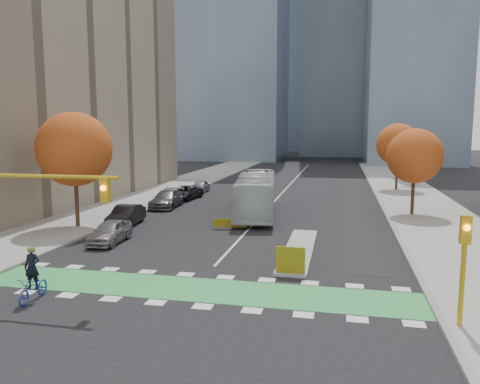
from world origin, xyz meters
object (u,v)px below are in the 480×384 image
at_px(bus, 256,194).
at_px(parked_car_c, 167,199).
at_px(parked_car_b, 126,216).
at_px(parked_car_d, 185,193).
at_px(cyclist, 33,282).
at_px(tree_east_far, 398,145).
at_px(parked_car_a, 110,232).
at_px(tree_west, 74,149).
at_px(parked_car_e, 200,186).
at_px(hazard_board, 290,260).
at_px(tree_east_near, 415,156).
at_px(traffic_signal_east, 464,254).

distance_m(bus, parked_car_c, 8.77).
xyz_separation_m(parked_car_b, parked_car_d, (0.00, 13.21, -0.07)).
bearing_deg(cyclist, parked_car_c, 93.18).
height_order(tree_east_far, parked_car_a, tree_east_far).
height_order(tree_west, parked_car_e, tree_west).
bearing_deg(parked_car_e, tree_east_far, 12.59).
relative_size(hazard_board, parked_car_d, 0.29).
xyz_separation_m(tree_east_far, bus, (-12.99, -18.18, -3.51)).
relative_size(tree_east_far, parked_car_b, 1.69).
bearing_deg(bus, tree_east_far, 46.86).
distance_m(hazard_board, tree_west, 18.44).
bearing_deg(parked_car_b, tree_west, -158.67).
xyz_separation_m(tree_east_near, traffic_signal_east, (-1.50, -22.51, -2.13)).
bearing_deg(parked_car_a, parked_car_e, 89.62).
xyz_separation_m(cyclist, parked_car_d, (-2.99, 27.94, -0.10)).
relative_size(cyclist, bus, 0.19).
bearing_deg(parked_car_e, hazard_board, -67.94).
height_order(tree_east_far, parked_car_c, tree_east_far).
bearing_deg(tree_west, parked_car_c, 72.82).
bearing_deg(bus, parked_car_b, -150.98).
height_order(tree_east_far, bus, tree_east_far).
bearing_deg(cyclist, tree_east_far, 60.50).
relative_size(bus, parked_car_d, 2.57).
bearing_deg(parked_car_c, bus, -15.67).
xyz_separation_m(parked_car_a, parked_car_d, (-1.34, 18.21, -0.03)).
xyz_separation_m(hazard_board, bus, (-4.49, 15.62, 0.94)).
bearing_deg(tree_east_far, parked_car_e, -164.41).
distance_m(hazard_board, tree_east_near, 19.93).
relative_size(cyclist, parked_car_c, 0.44).
distance_m(tree_east_near, tree_east_far, 16.01).
height_order(tree_east_near, parked_car_d, tree_east_near).
bearing_deg(parked_car_d, parked_car_e, 95.90).
height_order(cyclist, parked_car_b, cyclist).
distance_m(tree_west, parked_car_b, 5.91).
bearing_deg(traffic_signal_east, hazard_board, 144.08).
xyz_separation_m(cyclist, parked_car_c, (-2.99, 22.94, -0.01)).
bearing_deg(parked_car_e, bus, -58.06).
relative_size(tree_east_near, tree_east_far, 0.92).
distance_m(parked_car_a, parked_car_c, 13.28).
bearing_deg(parked_car_a, tree_west, 137.40).
xyz_separation_m(tree_east_far, parked_car_d, (-21.50, -11.29, -4.57)).
distance_m(hazard_board, parked_car_e, 30.69).
distance_m(traffic_signal_east, parked_car_b, 24.09).
bearing_deg(bus, parked_car_a, -129.95).
bearing_deg(tree_west, bus, 34.18).
bearing_deg(parked_car_a, bus, 54.01).
relative_size(traffic_signal_east, parked_car_e, 1.05).
xyz_separation_m(hazard_board, parked_car_c, (-13.00, 17.51, -0.04)).
distance_m(tree_east_near, cyclist, 29.68).
bearing_deg(parked_car_b, parked_car_a, -80.11).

